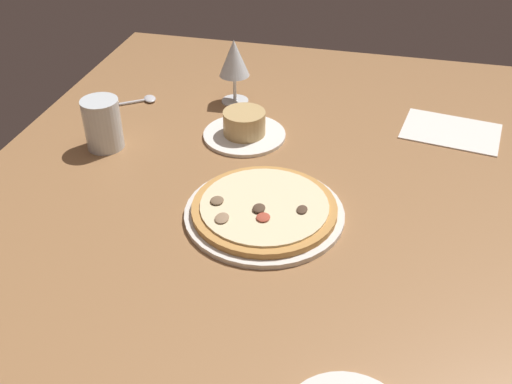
# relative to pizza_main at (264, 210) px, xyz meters

# --- Properties ---
(dining_table) EXTENTS (1.50, 1.10, 0.04)m
(dining_table) POSITION_rel_pizza_main_xyz_m (0.05, 0.04, -0.03)
(dining_table) COLOR #996B42
(dining_table) RESTS_ON ground
(pizza_main) EXTENTS (0.29, 0.29, 0.03)m
(pizza_main) POSITION_rel_pizza_main_xyz_m (0.00, 0.00, 0.00)
(pizza_main) COLOR silver
(pizza_main) RESTS_ON dining_table
(ramekin_on_saucer) EXTENTS (0.18, 0.18, 0.06)m
(ramekin_on_saucer) POSITION_rel_pizza_main_xyz_m (0.27, 0.11, 0.01)
(ramekin_on_saucer) COLOR white
(ramekin_on_saucer) RESTS_ON dining_table
(wine_glass_far) EXTENTS (0.07, 0.07, 0.16)m
(wine_glass_far) POSITION_rel_pizza_main_xyz_m (0.42, 0.17, 0.10)
(wine_glass_far) COLOR silver
(wine_glass_far) RESTS_ON dining_table
(water_glass) EXTENTS (0.08, 0.08, 0.11)m
(water_glass) POSITION_rel_pizza_main_xyz_m (0.16, 0.38, 0.03)
(water_glass) COLOR silver
(water_glass) RESTS_ON dining_table
(paper_menu) EXTENTS (0.18, 0.23, 0.00)m
(paper_menu) POSITION_rel_pizza_main_xyz_m (0.39, -0.34, -0.01)
(paper_menu) COLOR white
(paper_menu) RESTS_ON dining_table
(spoon) EXTENTS (0.07, 0.09, 0.01)m
(spoon) POSITION_rel_pizza_main_xyz_m (0.38, 0.38, -0.01)
(spoon) COLOR silver
(spoon) RESTS_ON dining_table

